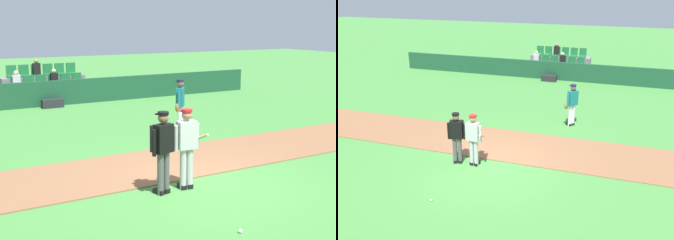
% 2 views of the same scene
% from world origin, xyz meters
% --- Properties ---
extents(ground_plane, '(80.00, 80.00, 0.00)m').
position_xyz_m(ground_plane, '(0.00, 0.00, 0.00)').
color(ground_plane, '#42843A').
extents(infield_dirt_path, '(28.00, 2.64, 0.03)m').
position_xyz_m(infield_dirt_path, '(0.00, 1.75, 0.01)').
color(infield_dirt_path, brown).
rests_on(infield_dirt_path, ground).
extents(dugout_fence, '(20.00, 0.16, 1.09)m').
position_xyz_m(dugout_fence, '(0.00, 11.51, 0.54)').
color(dugout_fence, '#19472D').
rests_on(dugout_fence, ground).
extents(stadium_bleachers, '(3.90, 2.10, 1.90)m').
position_xyz_m(stadium_bleachers, '(-0.01, 12.95, 0.50)').
color(stadium_bleachers, slate).
rests_on(stadium_bleachers, ground).
extents(batter_grey_jersey, '(0.67, 0.79, 1.76)m').
position_xyz_m(batter_grey_jersey, '(-0.41, -0.05, 0.97)').
color(batter_grey_jersey, '#B2B2B2').
rests_on(batter_grey_jersey, ground).
extents(umpire_home_plate, '(0.57, 0.38, 1.76)m').
position_xyz_m(umpire_home_plate, '(-1.00, -0.05, 1.00)').
color(umpire_home_plate, '#4C4C4C').
rests_on(umpire_home_plate, ground).
extents(runner_teal_jersey, '(0.53, 0.53, 1.76)m').
position_xyz_m(runner_teal_jersey, '(2.06, 4.41, 0.96)').
color(runner_teal_jersey, white).
rests_on(runner_teal_jersey, ground).
extents(baseball, '(0.07, 0.07, 0.07)m').
position_xyz_m(baseball, '(-0.74, -2.35, 0.04)').
color(baseball, white).
rests_on(baseball, ground).
extents(equipment_bag, '(0.90, 0.36, 0.36)m').
position_xyz_m(equipment_bag, '(-0.24, 11.06, 0.18)').
color(equipment_bag, '#232328').
rests_on(equipment_bag, ground).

